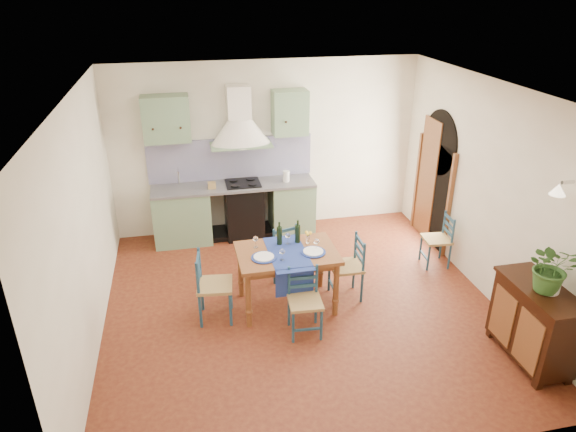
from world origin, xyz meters
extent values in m
plane|color=#4C1610|center=(0.00, 0.00, 0.00)|extent=(5.00, 5.00, 0.00)
cube|color=white|center=(0.00, 2.50, 1.40)|extent=(5.00, 0.04, 2.80)
cube|color=slate|center=(-1.45, 2.19, 0.44)|extent=(0.90, 0.60, 0.88)
cube|color=slate|center=(0.35, 2.19, 0.44)|extent=(0.70, 0.60, 0.88)
cube|color=black|center=(-0.45, 2.19, 0.44)|extent=(0.60, 0.58, 0.88)
cube|color=slate|center=(-0.60, 2.19, 0.90)|extent=(2.60, 0.64, 0.04)
cube|color=silver|center=(-1.45, 2.19, 0.90)|extent=(0.45, 0.40, 0.03)
cylinder|color=silver|center=(-1.45, 2.37, 1.05)|extent=(0.02, 0.02, 0.26)
cube|color=black|center=(-0.45, 2.19, 0.93)|extent=(0.55, 0.48, 0.02)
cube|color=black|center=(-0.60, 2.24, 0.04)|extent=(2.60, 0.50, 0.08)
cube|color=#0B0954|center=(-0.60, 2.46, 1.26)|extent=(2.65, 0.05, 0.68)
cube|color=slate|center=(-1.55, 2.32, 2.00)|extent=(0.70, 0.34, 0.70)
cube|color=slate|center=(0.35, 2.32, 2.00)|extent=(0.55, 0.34, 0.70)
cone|color=silver|center=(-0.45, 2.25, 1.75)|extent=(0.96, 0.96, 0.40)
cube|color=silver|center=(-0.45, 2.34, 2.20)|extent=(0.36, 0.30, 0.50)
cube|color=white|center=(2.50, 0.00, 1.40)|extent=(0.04, 5.00, 2.80)
cube|color=black|center=(2.48, 1.40, 0.82)|extent=(0.03, 1.00, 1.65)
cylinder|color=black|center=(2.48, 1.40, 1.65)|extent=(0.03, 1.00, 1.00)
cube|color=brown|center=(2.46, 0.86, 0.82)|extent=(0.06, 0.06, 1.65)
cube|color=brown|center=(2.46, 1.94, 0.82)|extent=(0.06, 0.06, 1.65)
cube|color=brown|center=(2.47, 1.62, 0.98)|extent=(0.04, 0.55, 1.96)
cylinder|color=silver|center=(2.44, -1.33, 2.05)|extent=(0.15, 0.04, 0.04)
cone|color=#FFEDC6|center=(2.34, -1.33, 1.98)|extent=(0.16, 0.16, 0.12)
cube|color=white|center=(-2.50, 0.00, 1.40)|extent=(0.04, 5.00, 2.80)
cube|color=white|center=(0.00, 0.00, 2.80)|extent=(5.00, 5.00, 0.01)
cube|color=brown|center=(-0.18, 0.06, 0.77)|extent=(1.26, 0.85, 0.05)
cube|color=brown|center=(-0.18, 0.06, 0.70)|extent=(1.14, 0.72, 0.08)
cylinder|color=brown|center=(-0.73, -0.29, 0.37)|extent=(0.07, 0.07, 0.74)
cylinder|color=brown|center=(-0.73, 0.40, 0.37)|extent=(0.07, 0.07, 0.74)
cylinder|color=brown|center=(0.38, -0.28, 0.37)|extent=(0.07, 0.07, 0.74)
cylinder|color=brown|center=(0.37, 0.41, 0.37)|extent=(0.07, 0.07, 0.74)
cube|color=navy|center=(-0.18, 0.01, 0.80)|extent=(0.48, 0.95, 0.01)
cube|color=navy|center=(-0.17, -0.37, 0.61)|extent=(0.47, 0.02, 0.38)
cylinder|color=navy|center=(-0.49, -0.05, 0.81)|extent=(0.31, 0.31, 0.01)
cylinder|color=white|center=(-0.49, -0.05, 0.82)|extent=(0.25, 0.25, 0.01)
cylinder|color=navy|center=(0.14, -0.04, 0.81)|extent=(0.31, 0.31, 0.01)
cylinder|color=white|center=(0.14, -0.04, 0.82)|extent=(0.25, 0.25, 0.01)
cylinder|color=black|center=(-0.23, 0.27, 0.95)|extent=(0.07, 0.07, 0.32)
cylinder|color=black|center=(0.01, 0.27, 0.95)|extent=(0.07, 0.07, 0.32)
cylinder|color=white|center=(0.14, 0.22, 0.85)|extent=(0.05, 0.05, 0.10)
sphere|color=yellow|center=(0.14, 0.22, 0.94)|extent=(0.10, 0.10, 0.10)
cylinder|color=navy|center=(-0.27, -0.72, 0.21)|extent=(0.03, 0.03, 0.43)
cylinder|color=navy|center=(-0.24, -0.38, 0.42)|extent=(0.03, 0.03, 0.84)
cylinder|color=navy|center=(0.07, -0.74, 0.21)|extent=(0.03, 0.03, 0.43)
cylinder|color=navy|center=(0.09, -0.40, 0.42)|extent=(0.03, 0.03, 0.84)
cube|color=#A27E4E|center=(-0.09, -0.56, 0.44)|extent=(0.42, 0.42, 0.04)
cube|color=navy|center=(-0.08, -0.39, 0.56)|extent=(0.36, 0.05, 0.04)
cube|color=navy|center=(-0.08, -0.39, 0.67)|extent=(0.36, 0.05, 0.04)
cube|color=navy|center=(-0.08, -0.39, 0.78)|extent=(0.36, 0.05, 0.04)
cube|color=navy|center=(-0.10, -0.73, 0.17)|extent=(0.34, 0.05, 0.02)
cylinder|color=navy|center=(-0.02, 1.02, 0.22)|extent=(0.03, 0.03, 0.44)
cylinder|color=navy|center=(0.08, 0.69, 0.43)|extent=(0.03, 0.03, 0.86)
cylinder|color=navy|center=(-0.34, 0.92, 0.22)|extent=(0.03, 0.03, 0.44)
cylinder|color=navy|center=(-0.24, 0.59, 0.43)|extent=(0.03, 0.03, 0.86)
cube|color=#A27E4E|center=(-0.13, 0.80, 0.45)|extent=(0.50, 0.50, 0.04)
cube|color=navy|center=(-0.08, 0.64, 0.57)|extent=(0.35, 0.13, 0.04)
cube|color=navy|center=(-0.08, 0.64, 0.68)|extent=(0.35, 0.13, 0.04)
cube|color=navy|center=(-0.08, 0.64, 0.80)|extent=(0.35, 0.13, 0.04)
cube|color=navy|center=(-0.18, 0.97, 0.17)|extent=(0.34, 0.13, 0.02)
cylinder|color=navy|center=(-0.95, -0.24, 0.23)|extent=(0.04, 0.04, 0.47)
cylinder|color=navy|center=(-1.31, -0.19, 0.46)|extent=(0.04, 0.04, 0.92)
cylinder|color=navy|center=(-0.90, 0.13, 0.23)|extent=(0.04, 0.04, 0.47)
cylinder|color=navy|center=(-1.27, 0.17, 0.46)|extent=(0.04, 0.04, 0.92)
cube|color=#A27E4E|center=(-1.11, -0.03, 0.48)|extent=(0.47, 0.47, 0.04)
cube|color=navy|center=(-1.29, -0.01, 0.61)|extent=(0.07, 0.39, 0.05)
cube|color=navy|center=(-1.29, -0.01, 0.73)|extent=(0.07, 0.39, 0.05)
cube|color=navy|center=(-1.29, -0.01, 0.85)|extent=(0.07, 0.39, 0.05)
cube|color=navy|center=(-0.93, -0.05, 0.18)|extent=(0.07, 0.37, 0.03)
cylinder|color=navy|center=(0.46, 0.27, 0.22)|extent=(0.04, 0.04, 0.45)
cylinder|color=navy|center=(0.81, 0.26, 0.44)|extent=(0.04, 0.04, 0.88)
cylinder|color=navy|center=(0.45, -0.08, 0.22)|extent=(0.04, 0.04, 0.45)
cylinder|color=navy|center=(0.80, -0.09, 0.44)|extent=(0.04, 0.04, 0.88)
cube|color=#A27E4E|center=(0.63, 0.09, 0.46)|extent=(0.42, 0.42, 0.04)
cube|color=navy|center=(0.80, 0.09, 0.58)|extent=(0.03, 0.37, 0.04)
cube|color=navy|center=(0.80, 0.09, 0.70)|extent=(0.03, 0.37, 0.04)
cube|color=navy|center=(0.80, 0.09, 0.82)|extent=(0.03, 0.37, 0.04)
cube|color=navy|center=(0.45, 0.09, 0.18)|extent=(0.04, 0.35, 0.02)
cylinder|color=navy|center=(2.05, 0.80, 0.20)|extent=(0.03, 0.03, 0.41)
cylinder|color=navy|center=(2.37, 0.77, 0.40)|extent=(0.03, 0.03, 0.80)
cylinder|color=navy|center=(2.03, 0.48, 0.20)|extent=(0.03, 0.03, 0.41)
cylinder|color=navy|center=(2.35, 0.45, 0.40)|extent=(0.03, 0.03, 0.80)
cube|color=#A27E4E|center=(2.20, 0.63, 0.42)|extent=(0.40, 0.40, 0.04)
cube|color=navy|center=(2.36, 0.61, 0.53)|extent=(0.05, 0.34, 0.04)
cube|color=navy|center=(2.36, 0.61, 0.64)|extent=(0.05, 0.34, 0.04)
cube|color=navy|center=(2.36, 0.61, 0.75)|extent=(0.05, 0.34, 0.04)
cube|color=navy|center=(2.04, 0.64, 0.16)|extent=(0.05, 0.32, 0.02)
cube|color=black|center=(2.27, -1.53, 0.49)|extent=(0.45, 1.00, 0.82)
cube|color=black|center=(2.27, -1.53, 0.92)|extent=(0.50, 1.05, 0.04)
cube|color=brown|center=(2.04, -1.76, 0.45)|extent=(0.02, 0.38, 0.63)
cube|color=brown|center=(2.04, -1.30, 0.45)|extent=(0.02, 0.38, 0.63)
cube|color=black|center=(2.09, -1.97, 0.04)|extent=(0.08, 0.08, 0.08)
cube|color=black|center=(2.09, -1.09, 0.04)|extent=(0.08, 0.08, 0.08)
cube|color=black|center=(2.44, -1.97, 0.04)|extent=(0.08, 0.08, 0.08)
cube|color=black|center=(2.44, -1.09, 0.04)|extent=(0.08, 0.08, 0.08)
imported|color=#305C25|center=(2.28, -1.58, 1.22)|extent=(0.63, 0.59, 0.56)
camera|label=1|loc=(-1.34, -5.47, 3.93)|focal=32.00mm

